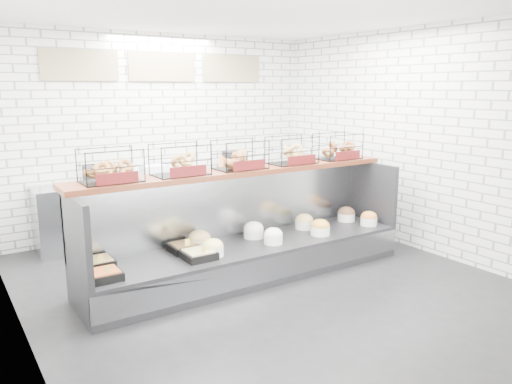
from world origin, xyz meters
TOP-DOWN VIEW (x-y plane):
  - ground at (0.00, 0.00)m, footprint 5.50×5.50m
  - room_shell at (0.00, 0.60)m, footprint 5.02×5.51m
  - display_case at (0.00, 0.35)m, footprint 4.00×0.90m
  - bagel_shelf at (0.00, 0.52)m, footprint 4.10×0.50m
  - prep_counter at (-0.00, 2.43)m, footprint 4.00×0.60m

SIDE VIEW (x-z plane):
  - ground at x=0.00m, z-range 0.00..0.00m
  - display_case at x=0.00m, z-range -0.27..0.93m
  - prep_counter at x=0.00m, z-range -0.13..1.07m
  - bagel_shelf at x=0.00m, z-range 1.18..1.58m
  - room_shell at x=0.00m, z-range 0.55..3.56m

